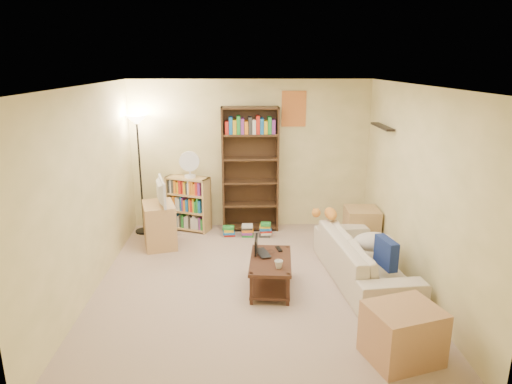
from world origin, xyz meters
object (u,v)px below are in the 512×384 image
tv_stand (160,225)px  tall_bookshelf (250,166)px  tabby_cat (328,214)px  laptop (266,253)px  short_bookshelf (188,204)px  television (158,192)px  floor_lamp (138,140)px  sofa (364,259)px  side_table (361,226)px  end_cabinet (403,333)px  desk_fan (189,164)px  mug (279,264)px  coffee_table (270,270)px

tv_stand → tall_bookshelf: tall_bookshelf is taller
tabby_cat → laptop: tabby_cat is taller
tall_bookshelf → short_bookshelf: size_ratio=2.25×
tabby_cat → television: 2.57m
floor_lamp → short_bookshelf: bearing=7.5°
sofa → floor_lamp: bearing=54.0°
side_table → tall_bookshelf: bearing=157.4°
end_cabinet → desk_fan: bearing=123.6°
mug → desk_fan: 2.79m
laptop → end_cabinet: 2.02m
mug → desk_fan: size_ratio=0.30×
coffee_table → end_cabinet: 1.86m
sofa → tabby_cat: size_ratio=4.48×
tabby_cat → tall_bookshelf: size_ratio=0.23×
short_bookshelf → side_table: 2.87m
short_bookshelf → desk_fan: (0.05, -0.04, 0.69)m
coffee_table → floor_lamp: 3.16m
tv_stand → floor_lamp: bearing=106.6°
desk_fan → end_cabinet: desk_fan is taller
laptop → tall_bookshelf: 2.12m
laptop → floor_lamp: 2.96m
television → desk_fan: bearing=-48.0°
mug → floor_lamp: floor_lamp is taller
coffee_table → tv_stand: bearing=143.0°
coffee_table → television: (-1.63, 1.46, 0.62)m
desk_fan → short_bookshelf: bearing=138.7°
coffee_table → television: television is taller
coffee_table → tv_stand: 2.19m
sofa → short_bookshelf: size_ratio=2.28×
tv_stand → floor_lamp: floor_lamp is taller
tall_bookshelf → end_cabinet: tall_bookshelf is taller
mug → floor_lamp: (-2.08, 2.33, 1.11)m
sofa → desk_fan: bearing=45.7°
coffee_table → mug: bearing=-67.8°
tall_bookshelf → side_table: 2.04m
tabby_cat → floor_lamp: (-2.89, 1.12, 0.89)m
mug → floor_lamp: 3.31m
desk_fan → end_cabinet: size_ratio=0.68×
television → desk_fan: (0.42, 0.66, 0.28)m
mug → tv_stand: bearing=134.7°
mug → side_table: bearing=49.9°
mug → short_bookshelf: (-1.33, 2.42, 0.01)m
sofa → desk_fan: 3.21m
tall_bookshelf → short_bookshelf: tall_bookshelf is taller
desk_fan → side_table: desk_fan is taller
tall_bookshelf → side_table: bearing=-23.2°
tv_stand → short_bookshelf: bearing=46.9°
television → end_cabinet: (2.80, -2.91, -0.60)m
laptop → television: size_ratio=0.55×
sofa → end_cabinet: size_ratio=3.22×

